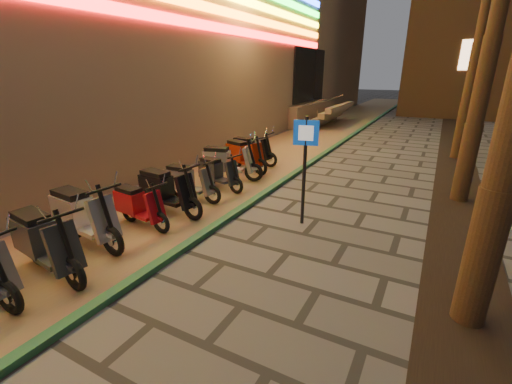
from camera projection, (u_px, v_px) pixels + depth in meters
The scene contains 14 objects.
ground at pixel (153, 323), 4.46m from camera, with size 120.00×120.00×0.00m, color #474442.
parking_strip at pixel (283, 151), 13.91m from camera, with size 3.40×60.00×0.01m, color #8C7251.
green_curb at pixel (323, 154), 13.14m from camera, with size 0.18×60.00×0.10m, color #225B38.
planting_strip at pixel (460, 230), 7.01m from camera, with size 1.20×40.00×0.02m, color black.
pedestrian_sign at pixel (305, 157), 6.87m from camera, with size 0.49×0.15×2.26m.
scooter_5 at pixel (43, 242), 5.40m from camera, with size 1.80×0.70×1.27m.
scooter_6 at pixel (81, 215), 6.33m from camera, with size 1.85×0.67×1.30m.
scooter_7 at pixel (137, 205), 7.12m from camera, with size 1.49×0.55×1.04m.
scooter_8 at pixel (165, 190), 7.75m from camera, with size 1.76×0.63×1.24m.
scooter_9 at pixel (187, 181), 8.56m from camera, with size 1.56×0.55×1.10m.
scooter_10 at pixel (217, 172), 9.38m from camera, with size 1.51×0.66×1.06m.
scooter_11 at pixel (226, 162), 10.10m from camera, with size 1.79×0.89×1.27m.
scooter_12 at pixel (243, 155), 11.07m from camera, with size 1.71×0.91×1.22m.
scooter_13 at pixel (250, 150), 11.79m from camera, with size 1.66×0.58×1.18m.
Camera 1 is at (2.89, -2.56, 3.10)m, focal length 24.00 mm.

